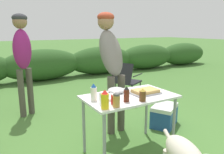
# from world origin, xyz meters

# --- Properties ---
(ground_plane) EXTENTS (60.00, 60.00, 0.00)m
(ground_plane) POSITION_xyz_m (0.00, 0.00, 0.00)
(ground_plane) COLOR #477533
(shrub_hedge) EXTENTS (14.40, 0.90, 0.94)m
(shrub_hedge) POSITION_xyz_m (-0.00, 4.61, 0.47)
(shrub_hedge) COLOR #2D5623
(shrub_hedge) RESTS_ON ground
(folding_table) EXTENTS (1.10, 0.64, 0.74)m
(folding_table) POSITION_xyz_m (0.00, 0.00, 0.66)
(folding_table) COLOR white
(folding_table) RESTS_ON ground
(food_tray) EXTENTS (0.35, 0.23, 0.06)m
(food_tray) POSITION_xyz_m (0.21, -0.03, 0.77)
(food_tray) COLOR #9E9EA3
(food_tray) RESTS_ON folding_table
(plate_stack) EXTENTS (0.24, 0.24, 0.03)m
(plate_stack) POSITION_xyz_m (-0.26, 0.03, 0.75)
(plate_stack) COLOR white
(plate_stack) RESTS_ON folding_table
(mixing_bowl) EXTENTS (0.22, 0.22, 0.07)m
(mixing_bowl) POSITION_xyz_m (-0.07, 0.19, 0.77)
(mixing_bowl) COLOR silver
(mixing_bowl) RESTS_ON folding_table
(paper_cup_stack) EXTENTS (0.08, 0.08, 0.13)m
(paper_cup_stack) POSITION_xyz_m (-0.42, -0.11, 0.81)
(paper_cup_stack) COLOR white
(paper_cup_stack) RESTS_ON folding_table
(beer_bottle) EXTENTS (0.07, 0.07, 0.15)m
(beer_bottle) POSITION_xyz_m (0.01, -0.24, 0.81)
(beer_bottle) COLOR brown
(beer_bottle) RESTS_ON folding_table
(mayo_bottle) EXTENTS (0.07, 0.07, 0.20)m
(mayo_bottle) POSITION_xyz_m (-0.45, 0.04, 0.83)
(mayo_bottle) COLOR silver
(mayo_bottle) RESTS_ON folding_table
(mustard_bottle) EXTENTS (0.08, 0.08, 0.20)m
(mustard_bottle) POSITION_xyz_m (-0.47, -0.24, 0.83)
(mustard_bottle) COLOR yellow
(mustard_bottle) RESTS_ON folding_table
(bbq_sauce_bottle) EXTENTS (0.06, 0.06, 0.18)m
(bbq_sauce_bottle) POSITION_xyz_m (-0.16, -0.17, 0.82)
(bbq_sauce_bottle) COLOR #562314
(bbq_sauce_bottle) RESTS_ON folding_table
(spice_jar) EXTENTS (0.07, 0.07, 0.14)m
(spice_jar) POSITION_xyz_m (-0.34, -0.25, 0.81)
(spice_jar) COLOR #B2893D
(spice_jar) RESTS_ON folding_table
(ketchup_bottle) EXTENTS (0.07, 0.07, 0.13)m
(ketchup_bottle) POSITION_xyz_m (-0.31, -0.16, 0.80)
(ketchup_bottle) COLOR red
(ketchup_bottle) RESTS_ON folding_table
(standing_person_in_navy_coat) EXTENTS (0.39, 0.52, 1.77)m
(standing_person_in_navy_coat) POSITION_xyz_m (0.14, 0.69, 1.14)
(standing_person_in_navy_coat) COLOR #4C473D
(standing_person_in_navy_coat) RESTS_ON ground
(standing_person_in_red_jacket) EXTENTS (0.41, 0.37, 1.78)m
(standing_person_in_red_jacket) POSITION_xyz_m (-0.90, 1.93, 1.14)
(standing_person_in_red_jacket) COLOR #4C473D
(standing_person_in_red_jacket) RESTS_ON ground
(camp_chair_green_behind_table) EXTENTS (0.74, 0.68, 0.83)m
(camp_chair_green_behind_table) POSITION_xyz_m (1.12, 1.76, 0.47)
(camp_chair_green_behind_table) COLOR #232328
(camp_chair_green_behind_table) RESTS_ON ground
(cooler_box) EXTENTS (0.58, 0.52, 0.34)m
(cooler_box) POSITION_xyz_m (0.93, 0.36, 0.17)
(cooler_box) COLOR #234C93
(cooler_box) RESTS_ON ground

